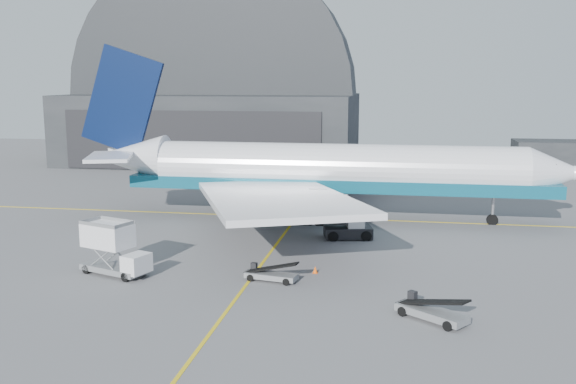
% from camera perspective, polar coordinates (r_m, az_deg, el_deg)
% --- Properties ---
extents(ground, '(200.00, 200.00, 0.00)m').
position_cam_1_polar(ground, '(49.92, -2.83, -7.05)').
color(ground, '#565659').
rests_on(ground, ground).
extents(taxi_lines, '(80.00, 42.12, 0.02)m').
position_cam_1_polar(taxi_lines, '(61.90, -0.29, -3.66)').
color(taxi_lines, gold).
rests_on(taxi_lines, ground).
extents(hangar, '(50.00, 28.30, 28.00)m').
position_cam_1_polar(hangar, '(116.26, -6.58, 7.41)').
color(hangar, black).
rests_on(hangar, ground).
extents(distant_bldg_a, '(14.00, 8.00, 4.00)m').
position_cam_1_polar(distant_bldg_a, '(122.62, 22.62, 2.36)').
color(distant_bldg_a, black).
rests_on(distant_bldg_a, ground).
extents(airliner, '(52.73, 51.14, 18.51)m').
position_cam_1_polar(airliner, '(67.62, 2.67, 1.95)').
color(airliner, white).
rests_on(airliner, ground).
extents(catering_truck, '(5.99, 3.89, 3.86)m').
position_cam_1_polar(catering_truck, '(50.33, -15.29, -4.94)').
color(catering_truck, slate).
rests_on(catering_truck, ground).
extents(pushback_tug, '(4.78, 3.38, 2.02)m').
position_cam_1_polar(pushback_tug, '(60.09, 5.47, -3.39)').
color(pushback_tug, black).
rests_on(pushback_tug, ground).
extents(belt_loader_a, '(4.19, 2.02, 1.56)m').
position_cam_1_polar(belt_loader_a, '(47.45, -1.54, -7.34)').
color(belt_loader_a, slate).
rests_on(belt_loader_a, ground).
extents(belt_loader_b, '(4.54, 3.96, 1.84)m').
position_cam_1_polar(belt_loader_b, '(40.97, 12.59, -10.30)').
color(belt_loader_b, slate).
rests_on(belt_loader_b, ground).
extents(traffic_cone, '(0.38, 0.38, 0.54)m').
position_cam_1_polar(traffic_cone, '(49.37, 2.43, -6.92)').
color(traffic_cone, '#E85007').
rests_on(traffic_cone, ground).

